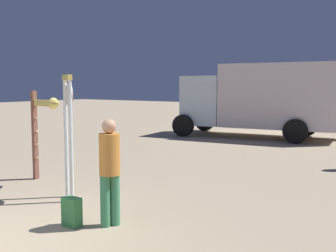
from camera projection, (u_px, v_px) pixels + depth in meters
The scene contains 5 objects.
standing_clock at pixel (68, 123), 7.52m from camera, with size 0.43×0.28×2.32m.
arrow_sign at pixel (43, 120), 8.92m from camera, with size 1.07×0.30×2.00m.
person_near_clock at pixel (110, 167), 6.13m from camera, with size 0.31×0.31×1.63m.
backpack at pixel (72, 212), 6.16m from camera, with size 0.29×0.21×0.45m.
box_truck_near at pixel (263, 97), 16.49m from camera, with size 6.66×3.27×2.95m.
Camera 1 is at (4.93, -2.77, 2.14)m, focal length 43.71 mm.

